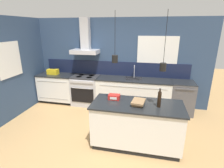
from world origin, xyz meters
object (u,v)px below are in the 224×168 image
Objects in this scene: dishwasher at (182,97)px; book_stack at (138,102)px; oven_range at (86,90)px; bottle_on_island at (159,99)px; yellow_toolbox at (53,72)px; red_supply_box at (114,97)px.

dishwasher is 2.11m from book_stack.
oven_range and dishwasher have the same top height.
oven_range is at bearing 140.40° from bottle_on_island.
dishwasher is 3.95m from yellow_toolbox.
bottle_on_island reaches higher than yellow_toolbox.
dishwasher is 2.31m from red_supply_box.
book_stack is 0.53m from red_supply_box.
red_supply_box is at bearing -52.05° from oven_range.
red_supply_box is at bearing 168.67° from bottle_on_island.
red_supply_box is at bearing 162.67° from book_stack.
yellow_toolbox is (-2.80, 1.73, 0.03)m from book_stack.
bottle_on_island reaches higher than oven_range.
bottle_on_island is at bearing -11.33° from red_supply_box.
book_stack is at bearing 176.87° from bottle_on_island.
yellow_toolbox reaches higher than oven_range.
yellow_toolbox is (-1.08, 0.00, 0.54)m from oven_range.
red_supply_box is at bearing -135.68° from dishwasher.
yellow_toolbox is at bearing 148.33° from book_stack.
book_stack is 1.02× the size of yellow_toolbox.
dishwasher is 2.68× the size of yellow_toolbox.
book_stack is at bearing -17.33° from red_supply_box.
dishwasher is 2.51× the size of bottle_on_island.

